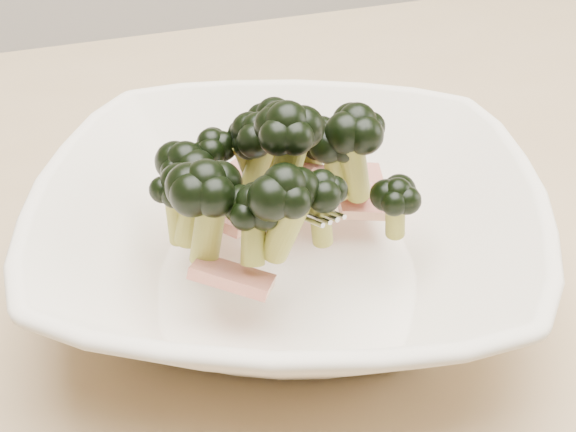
# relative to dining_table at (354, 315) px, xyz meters

# --- Properties ---
(dining_table) EXTENTS (1.20, 0.80, 0.75)m
(dining_table) POSITION_rel_dining_table_xyz_m (0.00, 0.00, 0.00)
(dining_table) COLOR tan
(dining_table) RESTS_ON ground
(broccoli_dish) EXTENTS (0.39, 0.39, 0.13)m
(broccoli_dish) POSITION_rel_dining_table_xyz_m (-0.08, -0.06, 0.14)
(broccoli_dish) COLOR white
(broccoli_dish) RESTS_ON dining_table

